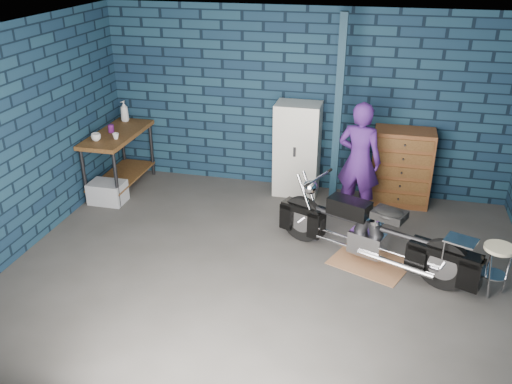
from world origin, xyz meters
TOP-DOWN VIEW (x-y plane):
  - ground at (0.00, 0.00)m, footprint 6.00×6.00m
  - room_walls at (0.00, 0.55)m, footprint 6.02×5.01m
  - support_post at (0.55, 1.95)m, footprint 0.10×0.10m
  - workbench at (-2.68, 1.75)m, footprint 0.60×1.40m
  - drip_mat at (1.17, 0.47)m, footprint 1.05×0.93m
  - motorcycle at (1.17, 0.47)m, footprint 2.19×1.34m
  - person at (0.89, 1.70)m, footprint 0.67×0.51m
  - storage_bin at (-2.66, 1.25)m, footprint 0.50×0.36m
  - locker at (-0.04, 2.23)m, footprint 0.65×0.47m
  - tool_chest at (1.48, 2.23)m, footprint 0.83×0.46m
  - shop_stool at (2.48, 0.18)m, footprint 0.34×0.34m
  - cup_a at (-2.79, 1.35)m, footprint 0.15×0.15m
  - cup_b at (-2.55, 1.49)m, footprint 0.12×0.12m
  - mug_purple at (-2.76, 1.74)m, footprint 0.11×0.11m
  - bottle at (-2.80, 2.29)m, footprint 0.16×0.16m

SIDE VIEW (x-z plane):
  - ground at x=0.00m, z-range 0.00..0.00m
  - drip_mat at x=1.17m, z-range 0.00..0.01m
  - storage_bin at x=-2.66m, z-range 0.00..0.31m
  - shop_stool at x=2.48m, z-range 0.00..0.59m
  - workbench at x=-2.68m, z-range 0.00..0.91m
  - motorcycle at x=1.17m, z-range 0.00..0.94m
  - tool_chest at x=1.48m, z-range 0.00..1.11m
  - locker at x=-0.04m, z-range 0.00..1.40m
  - person at x=0.89m, z-range 0.00..1.63m
  - cup_b at x=-2.55m, z-range 0.91..1.00m
  - cup_a at x=-2.79m, z-range 0.91..1.02m
  - mug_purple at x=-2.76m, z-range 0.91..1.03m
  - bottle at x=-2.80m, z-range 0.91..1.24m
  - support_post at x=0.55m, z-range 0.00..2.70m
  - room_walls at x=0.00m, z-range 0.55..3.26m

